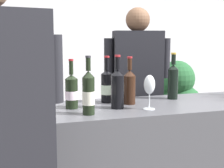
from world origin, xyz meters
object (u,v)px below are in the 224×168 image
at_px(wine_bottle_0, 28,92).
at_px(wine_bottle_6, 72,91).
at_px(potted_shrub, 174,98).
at_px(wine_glass, 149,86).
at_px(person_server, 137,111).
at_px(wine_bottle_7, 88,93).
at_px(wine_bottle_2, 129,86).
at_px(wine_bottle_3, 173,80).
at_px(wine_bottle_4, 117,88).
at_px(wine_bottle_8, 107,86).

bearing_deg(wine_bottle_0, wine_bottle_6, -8.65).
bearing_deg(potted_shrub, wine_glass, -123.14).
bearing_deg(person_server, wine_bottle_6, -141.33).
bearing_deg(wine_bottle_7, wine_bottle_0, 145.15).
bearing_deg(wine_bottle_7, wine_bottle_2, 32.55).
height_order(wine_bottle_3, wine_bottle_7, wine_bottle_7).
relative_size(wine_bottle_7, person_server, 0.20).
bearing_deg(wine_bottle_4, wine_glass, -26.17).
distance_m(wine_glass, potted_shrub, 1.81).
bearing_deg(wine_bottle_2, potted_shrub, 51.45).
height_order(wine_bottle_2, wine_bottle_8, same).
xyz_separation_m(wine_bottle_0, person_server, (0.91, 0.48, -0.29)).
relative_size(wine_bottle_3, wine_bottle_8, 1.05).
height_order(wine_bottle_0, potted_shrub, wine_bottle_0).
bearing_deg(wine_glass, person_server, 74.51).
distance_m(wine_bottle_0, wine_bottle_6, 0.27).
bearing_deg(potted_shrub, wine_bottle_2, -128.55).
xyz_separation_m(wine_bottle_4, wine_bottle_6, (-0.28, 0.08, -0.02)).
distance_m(wine_bottle_7, wine_glass, 0.39).
xyz_separation_m(wine_bottle_4, potted_shrub, (1.14, 1.39, -0.38)).
xyz_separation_m(wine_bottle_0, potted_shrub, (1.68, 1.26, -0.36)).
distance_m(wine_bottle_4, potted_shrub, 1.84).
xyz_separation_m(wine_bottle_2, wine_bottle_6, (-0.39, -0.02, -0.01)).
height_order(wine_bottle_8, potted_shrub, wine_bottle_8).
distance_m(wine_bottle_0, wine_bottle_4, 0.56).
height_order(wine_bottle_4, wine_bottle_8, wine_bottle_4).
relative_size(wine_bottle_6, wine_bottle_8, 0.98).
bearing_deg(wine_glass, wine_bottle_4, 153.83).
bearing_deg(wine_bottle_2, wine_bottle_7, -147.45).
distance_m(wine_bottle_4, wine_bottle_6, 0.29).
relative_size(wine_bottle_2, wine_glass, 1.48).
relative_size(wine_glass, person_server, 0.13).
xyz_separation_m(wine_bottle_2, wine_bottle_8, (-0.13, 0.10, -0.01)).
distance_m(wine_bottle_8, person_server, 0.62).
xyz_separation_m(wine_bottle_0, wine_bottle_2, (0.66, -0.02, 0.01)).
bearing_deg(wine_bottle_6, wine_bottle_3, 7.21).
relative_size(wine_bottle_2, wine_bottle_4, 0.95).
bearing_deg(potted_shrub, wine_bottle_3, -118.67).
distance_m(wine_bottle_0, wine_glass, 0.75).
xyz_separation_m(wine_bottle_6, wine_bottle_8, (0.27, 0.12, 0.00)).
bearing_deg(potted_shrub, person_server, -134.46).
bearing_deg(wine_bottle_2, person_server, 63.18).
relative_size(wine_bottle_2, wine_bottle_6, 1.02).
height_order(wine_bottle_6, wine_glass, wine_bottle_6).
relative_size(wine_bottle_6, wine_bottle_7, 0.91).
bearing_deg(potted_shrub, wine_bottle_4, -129.47).
relative_size(wine_bottle_0, wine_bottle_3, 0.99).
bearing_deg(person_server, wine_bottle_4, -121.64).
relative_size(wine_bottle_7, potted_shrub, 0.29).
bearing_deg(person_server, wine_bottle_0, -152.42).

